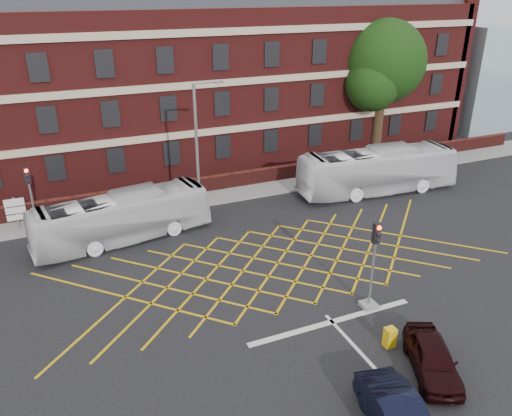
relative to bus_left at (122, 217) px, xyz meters
name	(u,v)px	position (x,y,z in m)	size (l,w,h in m)	color
ground	(295,282)	(7.01, -7.94, -1.41)	(120.00, 120.00, 0.00)	black
victorian_building	(175,61)	(7.25, 14.06, 6.43)	(51.00, 12.17, 20.40)	#521615
boundary_wall	(211,184)	(7.01, 5.06, -0.86)	(56.00, 0.50, 1.10)	#461412
far_pavement	(216,195)	(7.01, 4.06, -1.35)	(60.00, 3.00, 0.12)	slate
glass_block	(492,72)	(41.01, 13.06, 3.59)	(14.00, 10.00, 10.00)	#99B2BF
box_junction_hatching	(278,263)	(7.01, -5.94, -1.40)	(11.50, 0.12, 0.02)	#CC990C
stop_line	(332,322)	(7.01, -11.44, -1.40)	(8.00, 0.30, 0.02)	silver
bus_left	(122,217)	(0.00, 0.00, 0.00)	(2.37, 10.12, 2.82)	silver
bus_right	(378,170)	(17.71, 0.33, 0.19)	(2.68, 11.45, 3.19)	silver
car_maroon	(432,358)	(8.85, -15.56, -0.76)	(1.54, 3.82, 1.30)	black
deciduous_tree	(383,68)	(23.05, 7.92, 5.83)	(7.25, 6.80, 11.15)	black
traffic_light_near	(372,274)	(9.13, -11.13, 0.36)	(0.70, 0.70, 4.27)	slate
traffic_light_far	(34,209)	(-4.54, 2.42, 0.36)	(0.70, 0.70, 4.27)	slate
street_lamp	(199,176)	(4.92, 0.87, 1.49)	(2.25, 1.00, 8.51)	slate
direction_signs	(16,211)	(-5.58, 3.51, -0.03)	(1.10, 0.16, 2.20)	gray
utility_cabinet	(390,337)	(8.31, -13.72, -0.97)	(0.43, 0.38, 0.87)	#E0B30D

